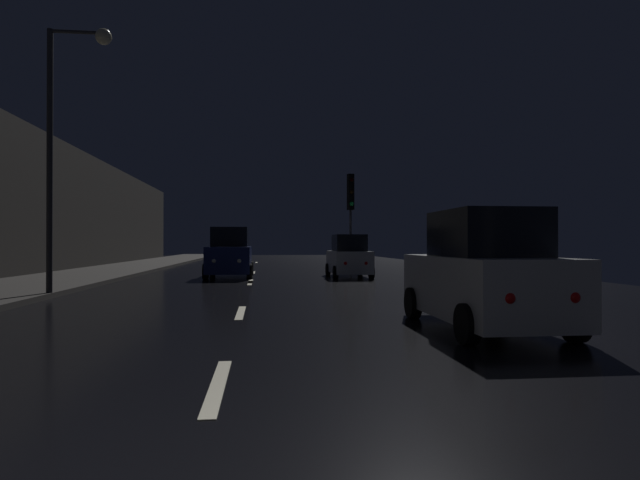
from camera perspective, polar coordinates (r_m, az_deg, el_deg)
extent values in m
cube|color=black|center=(27.14, -7.23, -3.55)|extent=(27.18, 84.00, 0.02)
cube|color=#33302D|center=(28.24, -22.42, -3.23)|extent=(4.40, 84.00, 0.15)
cube|color=#2D2B28|center=(25.87, -30.13, 3.81)|extent=(0.80, 63.00, 6.71)
cube|color=beige|center=(5.80, -11.00, -15.14)|extent=(0.16, 2.20, 0.01)
cube|color=beige|center=(11.49, -8.59, -7.78)|extent=(0.16, 2.20, 0.01)
cube|color=beige|center=(20.02, -7.58, -4.63)|extent=(0.16, 2.20, 0.01)
cube|color=beige|center=(20.88, -7.53, -4.46)|extent=(0.16, 2.20, 0.01)
cube|color=beige|center=(27.17, -7.23, -3.52)|extent=(0.16, 2.20, 0.01)
cube|color=beige|center=(41.73, -6.89, -2.43)|extent=(0.16, 2.20, 0.01)
cylinder|color=#38383A|center=(27.79, 3.33, -0.09)|extent=(0.12, 0.12, 3.27)
cube|color=black|center=(27.92, 3.33, 5.21)|extent=(0.36, 0.39, 1.90)
sphere|color=black|center=(27.83, 3.46, 6.54)|extent=(0.22, 0.22, 0.22)
sphere|color=black|center=(27.76, 3.46, 5.25)|extent=(0.22, 0.22, 0.22)
sphere|color=#19D84C|center=(27.70, 3.46, 3.94)|extent=(0.22, 0.22, 0.22)
cylinder|color=#2D2D30|center=(16.20, -27.22, 7.38)|extent=(0.16, 0.16, 7.33)
cylinder|color=#2D2D30|center=(16.85, -24.82, 19.76)|extent=(1.40, 0.10, 0.10)
sphere|color=beige|center=(16.62, -22.39, 19.68)|extent=(0.44, 0.44, 0.44)
cube|color=#141E51|center=(23.66, -9.73, -2.08)|extent=(1.83, 4.28, 1.12)
cube|color=black|center=(23.81, -9.71, 0.31)|extent=(1.56, 2.14, 0.86)
cylinder|color=black|center=(22.15, -7.64, -3.39)|extent=(0.22, 0.65, 0.65)
cylinder|color=black|center=(22.26, -12.28, -3.37)|extent=(0.22, 0.65, 0.65)
cylinder|color=black|center=(25.14, -7.48, -3.04)|extent=(0.22, 0.65, 0.65)
cylinder|color=black|center=(25.24, -11.57, -3.02)|extent=(0.22, 0.65, 0.65)
sphere|color=white|center=(21.54, -8.73, -2.25)|extent=(0.18, 0.18, 0.18)
sphere|color=white|center=(21.61, -11.40, -2.24)|extent=(0.18, 0.18, 0.18)
sphere|color=red|center=(25.73, -8.33, -1.95)|extent=(0.18, 0.18, 0.18)
sphere|color=red|center=(25.79, -10.57, -1.94)|extent=(0.18, 0.18, 0.18)
cube|color=silver|center=(9.66, 17.18, -4.82)|extent=(1.71, 4.00, 1.05)
cube|color=black|center=(9.50, 17.52, 0.69)|extent=(1.46, 2.00, 0.80)
cylinder|color=black|center=(10.72, 10.03, -6.70)|extent=(0.21, 0.61, 0.61)
cylinder|color=black|center=(11.31, 18.28, -6.36)|extent=(0.21, 0.61, 0.61)
cylinder|color=black|center=(8.10, 15.66, -8.75)|extent=(0.21, 0.61, 0.61)
cylinder|color=black|center=(8.86, 25.89, -8.01)|extent=(0.21, 0.61, 0.61)
sphere|color=slate|center=(11.33, 11.03, -4.17)|extent=(0.17, 0.17, 0.17)
sphere|color=slate|center=(11.64, 15.47, -4.06)|extent=(0.17, 0.17, 0.17)
sphere|color=red|center=(7.69, 19.78, -5.95)|extent=(0.17, 0.17, 0.17)
sphere|color=red|center=(8.14, 25.78, -5.62)|extent=(0.17, 0.17, 0.17)
cube|color=silver|center=(23.53, 3.11, -2.37)|extent=(1.57, 3.66, 0.96)
cube|color=black|center=(23.39, 3.17, -0.31)|extent=(1.33, 1.83, 0.73)
cylinder|color=black|center=(24.71, 0.87, -3.20)|extent=(0.19, 0.56, 0.56)
cylinder|color=black|center=(24.94, 4.38, -3.17)|extent=(0.19, 0.56, 0.56)
cylinder|color=black|center=(22.17, 1.69, -3.52)|extent=(0.19, 0.56, 0.56)
cylinder|color=black|center=(22.43, 5.59, -3.48)|extent=(0.19, 0.56, 0.56)
sphere|color=slate|center=(25.24, 1.48, -2.24)|extent=(0.16, 0.16, 0.16)
sphere|color=slate|center=(25.37, 3.42, -2.23)|extent=(0.16, 0.16, 0.16)
sphere|color=red|center=(21.69, 2.76, -2.54)|extent=(0.16, 0.16, 0.16)
sphere|color=red|center=(21.85, 5.00, -2.52)|extent=(0.16, 0.16, 0.16)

